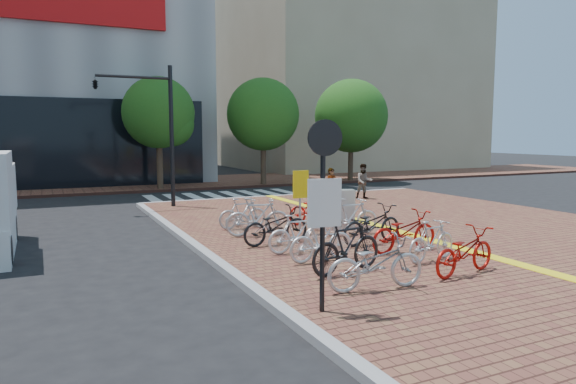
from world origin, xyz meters
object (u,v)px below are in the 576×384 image
bike_1 (347,246)px  bike_8 (432,241)px  pedestrian_a (332,186)px  pedestrian_b (364,181)px  bike_4 (276,225)px  traffic_light_pole (138,109)px  yellow_sign (301,190)px  utility_box (345,209)px  bike_13 (313,209)px  bike_5 (258,217)px  bike_9 (404,231)px  bike_12 (332,213)px  bike_3 (298,233)px  bike_7 (464,251)px  bike_2 (321,240)px  bike_6 (243,213)px  bike_10 (372,224)px  bike_11 (350,216)px  bike_0 (376,263)px  notice_sign (324,192)px

bike_1 → bike_8: (2.29, 0.01, -0.09)m
pedestrian_a → pedestrian_b: pedestrian_b is taller
bike_4 → traffic_light_pole: traffic_light_pole is taller
bike_1 → yellow_sign: 4.43m
utility_box → bike_13: bearing=111.9°
bike_5 → bike_9: bearing=-131.4°
bike_8 → pedestrian_a: bearing=-28.5°
bike_12 → utility_box: bearing=-114.3°
bike_3 → bike_4: (-0.09, 1.12, 0.03)m
bike_7 → bike_8: bearing=-18.7°
bike_2 → pedestrian_b: 11.88m
bike_6 → bike_10: bike_10 is taller
bike_1 → traffic_light_pole: size_ratio=0.34×
bike_11 → pedestrian_a: bearing=-22.4°
bike_12 → bike_11: bearing=171.9°
bike_1 → bike_6: bearing=-9.5°
bike_5 → bike_7: 6.06m
bike_13 → yellow_sign: bearing=133.0°
yellow_sign → pedestrian_b: bearing=44.3°
bike_8 → bike_11: (-0.03, 3.45, 0.06)m
bike_0 → bike_9: 3.38m
bike_8 → bike_2: bearing=53.5°
bike_1 → bike_11: bearing=-44.7°
pedestrian_b → notice_sign: 15.25m
bike_10 → pedestrian_b: size_ratio=1.26×
bike_2 → yellow_sign: 3.44m
bike_5 → bike_2: bearing=-164.9°
bike_10 → bike_11: (0.13, 1.29, 0.02)m
yellow_sign → utility_box: bearing=6.7°
bike_4 → utility_box: bearing=-73.6°
bike_3 → pedestrian_b: 11.15m
bike_6 → bike_10: size_ratio=0.80×
pedestrian_a → utility_box: size_ratio=1.25×
bike_2 → bike_13: size_ratio=0.89×
bike_9 → bike_12: size_ratio=1.21×
bike_12 → yellow_sign: (-1.25, -0.32, 0.81)m
pedestrian_b → traffic_light_pole: 10.23m
bike_1 → bike_4: bearing=-8.0°
bike_11 → yellow_sign: (-1.21, 0.79, 0.75)m
pedestrian_a → bike_2: bearing=-126.1°
bike_6 → bike_11: 3.37m
bike_0 → bike_2: (0.13, 2.33, -0.02)m
bike_0 → bike_13: 7.28m
bike_3 → bike_4: bearing=3.2°
traffic_light_pole → bike_9: bearing=-66.4°
bike_11 → bike_13: (-0.06, 2.18, -0.05)m
notice_sign → bike_13: bearing=63.0°
bike_10 → pedestrian_a: bearing=-31.5°
bike_6 → bike_0: bearing=175.6°
bike_0 → traffic_light_pole: traffic_light_pole is taller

